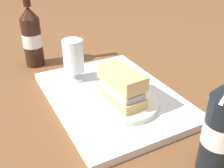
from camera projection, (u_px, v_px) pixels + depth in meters
ground_plane at (112, 100)px, 0.76m from camera, size 3.00×3.00×0.00m
tray at (112, 97)px, 0.75m from camera, size 0.44×0.32×0.02m
placemat at (112, 93)px, 0.75m from camera, size 0.38×0.27×0.00m
plate at (121, 102)px, 0.69m from camera, size 0.19×0.19×0.01m
sandwich at (121, 85)px, 0.67m from camera, size 0.14×0.08×0.08m
beer_glass at (73, 59)px, 0.79m from camera, size 0.06×0.06×0.12m
napkin_folded at (125, 76)px, 0.83m from camera, size 0.09×0.07×0.01m
beer_bottle at (32, 36)px, 0.91m from camera, size 0.07×0.07×0.27m
second_bottle at (222, 127)px, 0.49m from camera, size 0.07×0.07×0.27m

